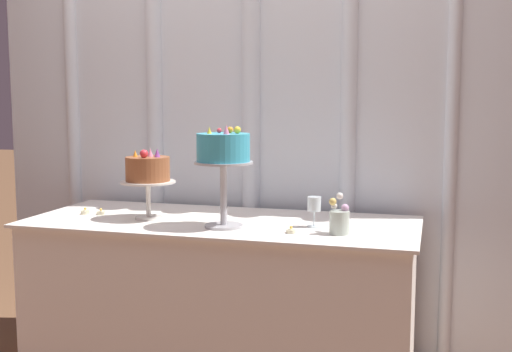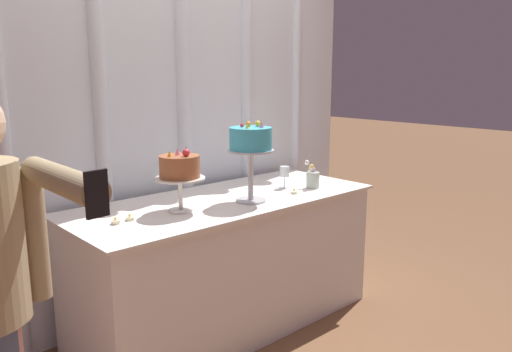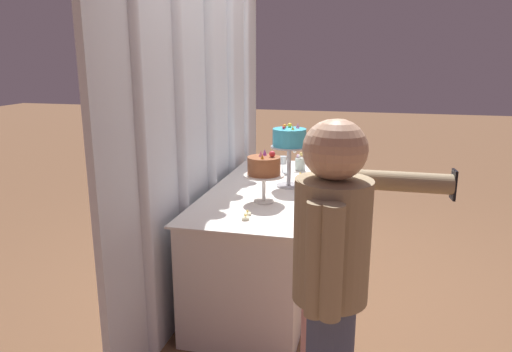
% 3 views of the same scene
% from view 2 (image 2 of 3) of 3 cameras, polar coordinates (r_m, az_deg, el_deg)
% --- Properties ---
extents(ground_plane, '(24.00, 24.00, 0.00)m').
position_cam_2_polar(ground_plane, '(3.21, -2.12, -16.83)').
color(ground_plane, brown).
extents(draped_curtain, '(2.97, 0.17, 2.71)m').
position_cam_2_polar(draped_curtain, '(3.26, -8.85, 9.67)').
color(draped_curtain, silver).
rests_on(draped_curtain, ground_plane).
extents(cake_table, '(1.87, 0.77, 0.80)m').
position_cam_2_polar(cake_table, '(3.11, -3.39, -9.67)').
color(cake_table, white).
rests_on(cake_table, ground_plane).
extents(cake_display_nearleft, '(0.27, 0.27, 0.35)m').
position_cam_2_polar(cake_display_nearleft, '(2.69, -8.58, 0.75)').
color(cake_display_nearleft, silver).
rests_on(cake_display_nearleft, cake_table).
extents(cake_display_nearright, '(0.27, 0.27, 0.47)m').
position_cam_2_polar(cake_display_nearright, '(2.85, -0.60, 3.72)').
color(cake_display_nearright, '#B2B2B7').
rests_on(cake_display_nearright, cake_table).
extents(wine_glass, '(0.06, 0.06, 0.14)m').
position_cam_2_polar(wine_glass, '(3.25, 3.22, 0.39)').
color(wine_glass, silver).
rests_on(wine_glass, cake_table).
extents(flower_vase, '(0.09, 0.11, 0.18)m').
position_cam_2_polar(flower_vase, '(3.27, 6.37, -0.25)').
color(flower_vase, '#B2C1B2').
rests_on(flower_vase, cake_table).
extents(tealight_far_left, '(0.05, 0.05, 0.04)m').
position_cam_2_polar(tealight_far_left, '(2.59, -15.53, -5.01)').
color(tealight_far_left, beige).
rests_on(tealight_far_left, cake_table).
extents(tealight_near_left, '(0.04, 0.04, 0.03)m').
position_cam_2_polar(tealight_near_left, '(2.63, -14.01, -4.66)').
color(tealight_near_left, beige).
rests_on(tealight_near_left, cake_table).
extents(tealight_near_right, '(0.05, 0.05, 0.03)m').
position_cam_2_polar(tealight_near_right, '(3.11, 4.31, -1.84)').
color(tealight_near_right, beige).
rests_on(tealight_near_right, cake_table).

